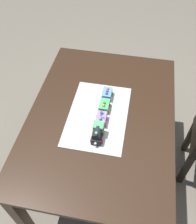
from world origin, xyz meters
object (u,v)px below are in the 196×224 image
Objects in this scene: dining_table at (101,124)px; cake_car_flatbed_sky_blue at (107,94)px; cake_car_tanker_lavender at (101,119)px; cake_car_caboose_mint_green at (104,106)px; birthday_candle at (101,113)px; cake_locomotive at (98,133)px.

cake_car_flatbed_sky_blue reaches higher than dining_table.
cake_car_caboose_mint_green is at bearing 0.00° from cake_car_tanker_lavender.
dining_table is at bearing 7.92° from birthday_candle.
cake_car_caboose_mint_green is (0.12, 0.00, 0.00)m from cake_car_tanker_lavender.
cake_car_caboose_mint_green and cake_car_flatbed_sky_blue have the same top height.
cake_car_tanker_lavender is 1.77× the size of birthday_candle.
cake_locomotive reaches higher than dining_table.
dining_table is 0.25m from cake_locomotive.
cake_car_caboose_mint_green is 0.12m from cake_car_flatbed_sky_blue.
cake_locomotive reaches higher than cake_car_flatbed_sky_blue.
birthday_candle is at bearing 180.00° from cake_car_flatbed_sky_blue.
cake_car_flatbed_sky_blue is at bearing -0.00° from cake_locomotive.
birthday_candle is at bearing -0.00° from cake_locomotive.
cake_car_flatbed_sky_blue is 0.25m from birthday_candle.
cake_car_tanker_lavender is 1.00× the size of cake_car_caboose_mint_green.
cake_locomotive is 1.40× the size of cake_car_tanker_lavender.
cake_car_tanker_lavender is 1.00× the size of cake_car_flatbed_sky_blue.
cake_car_flatbed_sky_blue is 1.77× the size of birthday_candle.
cake_car_flatbed_sky_blue is at bearing -0.00° from cake_car_caboose_mint_green.
dining_table is 0.22m from cake_car_flatbed_sky_blue.
dining_table is at bearing 8.87° from cake_car_tanker_lavender.
cake_car_tanker_lavender is (0.13, -0.00, -0.02)m from cake_locomotive.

